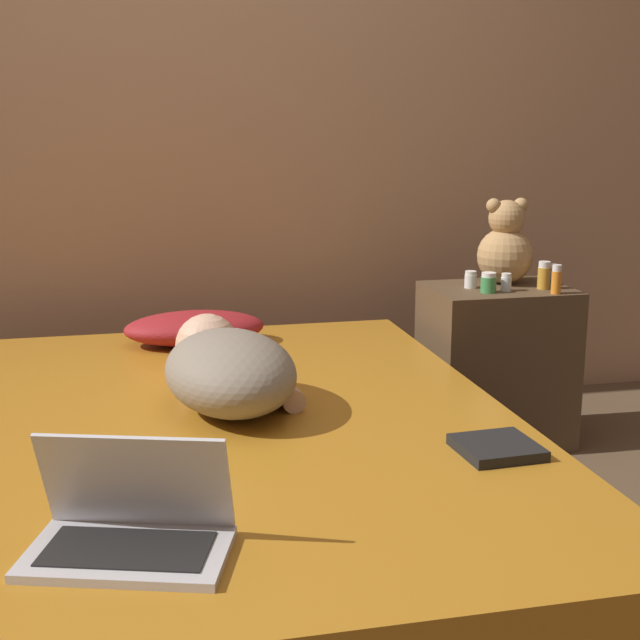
{
  "coord_description": "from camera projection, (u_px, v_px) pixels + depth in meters",
  "views": [
    {
      "loc": [
        -0.13,
        -2.08,
        1.13
      ],
      "look_at": [
        0.4,
        0.25,
        0.58
      ],
      "focal_mm": 50.0,
      "sensor_mm": 36.0,
      "label": 1
    }
  ],
  "objects": [
    {
      "name": "bottle_clear",
      "position": [
        506.0,
        282.0,
        2.98
      ],
      "size": [
        0.04,
        0.04,
        0.06
      ],
      "color": "silver",
      "rests_on": "nightstand"
    },
    {
      "name": "person_lying",
      "position": [
        227.0,
        367.0,
        2.29
      ],
      "size": [
        0.36,
        0.65,
        0.2
      ],
      "rotation": [
        0.0,
        0.0,
        0.09
      ],
      "color": "gray",
      "rests_on": "bed"
    },
    {
      "name": "bottle_orange",
      "position": [
        556.0,
        280.0,
        2.93
      ],
      "size": [
        0.03,
        0.03,
        0.1
      ],
      "color": "orange",
      "rests_on": "nightstand"
    },
    {
      "name": "ground_plane",
      "position": [
        190.0,
        571.0,
        2.26
      ],
      "size": [
        12.0,
        12.0,
        0.0
      ],
      "primitive_type": "plane",
      "color": "brown"
    },
    {
      "name": "bottle_blue",
      "position": [
        552.0,
        274.0,
        3.1
      ],
      "size": [
        0.03,
        0.03,
        0.07
      ],
      "color": "#3866B2",
      "rests_on": "nightstand"
    },
    {
      "name": "bed",
      "position": [
        187.0,
        498.0,
        2.22
      ],
      "size": [
        1.66,
        1.97,
        0.4
      ],
      "color": "#4C331E",
      "rests_on": "ground_plane"
    },
    {
      "name": "book",
      "position": [
        497.0,
        448.0,
        1.97
      ],
      "size": [
        0.18,
        0.18,
        0.02
      ],
      "rotation": [
        0.0,
        0.0,
        0.06
      ],
      "color": "black",
      "rests_on": "bed"
    },
    {
      "name": "nightstand",
      "position": [
        496.0,
        365.0,
        3.11
      ],
      "size": [
        0.48,
        0.36,
        0.55
      ],
      "color": "brown",
      "rests_on": "ground_plane"
    },
    {
      "name": "laptop",
      "position": [
        131.0,
        526.0,
        1.52
      ],
      "size": [
        0.38,
        0.3,
        0.21
      ],
      "rotation": [
        0.0,
        0.0,
        -0.3
      ],
      "color": "silver",
      "rests_on": "bed"
    },
    {
      "name": "bottle_green",
      "position": [
        489.0,
        283.0,
        2.95
      ],
      "size": [
        0.05,
        0.05,
        0.07
      ],
      "color": "#3D8E4C",
      "rests_on": "nightstand"
    },
    {
      "name": "teddy_bear",
      "position": [
        505.0,
        247.0,
        3.09
      ],
      "size": [
        0.19,
        0.19,
        0.3
      ],
      "color": "tan",
      "rests_on": "nightstand"
    },
    {
      "name": "pillow",
      "position": [
        194.0,
        328.0,
        2.9
      ],
      "size": [
        0.45,
        0.26,
        0.11
      ],
      "color": "maroon",
      "rests_on": "bed"
    },
    {
      "name": "bottle_white",
      "position": [
        471.0,
        280.0,
        3.03
      ],
      "size": [
        0.04,
        0.04,
        0.06
      ],
      "color": "white",
      "rests_on": "nightstand"
    },
    {
      "name": "wall_back",
      "position": [
        149.0,
        66.0,
        3.17
      ],
      "size": [
        8.0,
        0.06,
        2.6
      ],
      "color": "tan",
      "rests_on": "ground_plane"
    },
    {
      "name": "bottle_amber",
      "position": [
        544.0,
        276.0,
        3.01
      ],
      "size": [
        0.04,
        0.04,
        0.09
      ],
      "color": "gold",
      "rests_on": "nightstand"
    }
  ]
}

